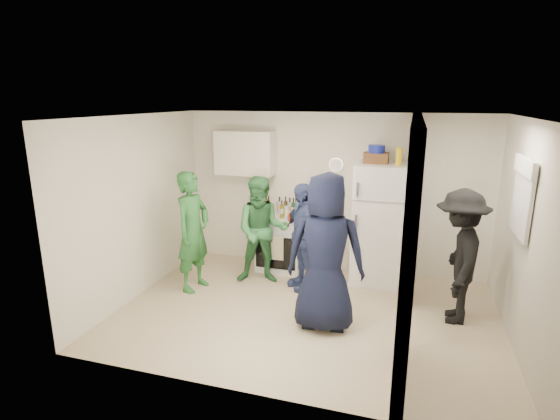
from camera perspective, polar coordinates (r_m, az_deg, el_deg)
The scene contains 39 objects.
floor at distance 5.83m, azimuth 3.43°, elevation -13.29°, with size 4.80×4.80×0.00m, color tan.
wall_back at distance 6.98m, azimuth 6.84°, elevation 2.28°, with size 4.80×4.80×0.00m, color silver.
wall_front at distance 3.82m, azimuth -2.31°, elevation -8.12°, with size 4.80×4.80×0.00m, color silver.
wall_left at distance 6.34m, azimuth -18.00°, elevation 0.39°, with size 3.40×3.40×0.00m, color silver.
wall_right at distance 5.38m, azimuth 29.39°, elevation -3.25°, with size 3.40×3.40×0.00m, color silver.
ceiling at distance 5.16m, azimuth 3.86°, elevation 12.06°, with size 4.80×4.80×0.00m, color white.
partition_pier_back at distance 6.30m, azimuth 16.66°, elevation 0.42°, with size 0.12×1.20×2.50m, color silver.
partition_pier_front at distance 4.19m, azimuth 16.31°, elevation -6.61°, with size 0.12×1.20×2.50m, color silver.
partition_header at distance 5.04m, azimuth 17.39°, elevation 9.11°, with size 0.12×1.00×0.40m, color silver.
stove at distance 7.06m, azimuth 0.14°, elevation -4.34°, with size 0.73×0.61×0.87m, color white.
upper_cabinet at distance 7.08m, azimuth -4.58°, elevation 7.44°, with size 0.95×0.34×0.70m, color silver.
fridge at distance 6.63m, azimuth 12.81°, elevation -1.79°, with size 0.74×0.72×1.79m, color white.
wicker_basket at distance 6.49m, azimuth 12.44°, elevation 6.66°, with size 0.35×0.25×0.15m, color brown.
blue_bowl at distance 6.48m, azimuth 12.50°, elevation 7.80°, with size 0.24×0.24×0.11m, color #152295.
yellow_cup_stack_top at distance 6.32m, azimuth 15.26°, elevation 6.75°, with size 0.09×0.09×0.25m, color yellow.
wall_clock at distance 6.87m, azimuth 7.34°, elevation 5.89°, with size 0.22×0.22×0.03m, color white.
spice_shelf at distance 6.91m, azimuth 6.79°, elevation 3.01°, with size 0.35×0.08×0.03m, color olive.
nook_window at distance 5.47m, azimuth 29.28°, elevation 1.38°, with size 0.03×0.70×0.80m, color black.
nook_window_frame at distance 5.47m, azimuth 29.13°, elevation 1.39°, with size 0.04×0.76×0.86m, color white.
nook_valance at distance 5.41m, azimuth 29.33°, elevation 5.02°, with size 0.04×0.82×0.18m, color white.
yellow_cup_stack_stove at distance 6.73m, azimuth -1.38°, elevation -0.29°, with size 0.09×0.09×0.25m, color yellow.
red_cup at distance 6.67m, azimuth 1.46°, elevation -1.00°, with size 0.09×0.09×0.12m, color #B62B0C.
person_green_left at distance 6.34m, azimuth -11.29°, elevation -2.78°, with size 0.63×0.41×1.73m, color #296830.
person_green_center at distance 6.47m, azimuth -2.37°, elevation -2.68°, with size 0.78×0.61×1.61m, color #3A8349.
person_denim at distance 6.27m, azimuth 2.92°, elevation -3.48°, with size 0.92×0.38×1.56m, color navy.
person_navy at distance 5.16m, azimuth 5.95°, elevation -5.56°, with size 0.93×0.61×1.91m, color black.
person_nook at distance 5.76m, azimuth 22.33°, elevation -5.67°, with size 1.08×0.62×1.67m, color black.
bottle_a at distance 7.10m, azimuth -1.82°, elevation 0.81°, with size 0.06×0.06×0.32m, color brown.
bottle_b at distance 6.87m, azimuth -1.48°, elevation 0.13°, with size 0.06×0.06×0.28m, color #1A5029.
bottle_c at distance 7.07m, azimuth -0.07°, elevation 0.60°, with size 0.07×0.07×0.29m, color #AAB0B9.
bottle_d at distance 6.83m, azimuth 0.24°, elevation 0.10°, with size 0.06×0.06×0.29m, color olive.
bottle_e at distance 7.04m, azimuth 1.29°, elevation 0.51°, with size 0.07×0.07×0.28m, color silver.
bottle_f at distance 6.85m, azimuth 1.75°, elevation 0.28°, with size 0.06×0.06×0.32m, color #1E4117.
bottle_g at distance 6.95m, azimuth 2.48°, elevation 0.46°, with size 0.06×0.06×0.31m, color #9FA134.
bottle_h at distance 6.86m, azimuth -2.41°, elevation 0.28°, with size 0.07×0.07×0.32m, color #A9AEB5.
bottle_i at distance 6.99m, azimuth 0.73°, elevation 0.53°, with size 0.06×0.06×0.31m, color #5A3D0F.
bottle_j at distance 6.72m, azimuth 2.42°, elevation -0.16°, with size 0.07×0.07×0.28m, color #216035.
bottle_k at distance 6.99m, azimuth -1.50°, elevation 0.59°, with size 0.06×0.06×0.32m, color brown.
bottle_l at distance 6.70m, azimuth 0.86°, elevation -0.08°, with size 0.06×0.06×0.31m, color #ABB7BD.
Camera 1 is at (1.16, -5.03, 2.72)m, focal length 28.00 mm.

